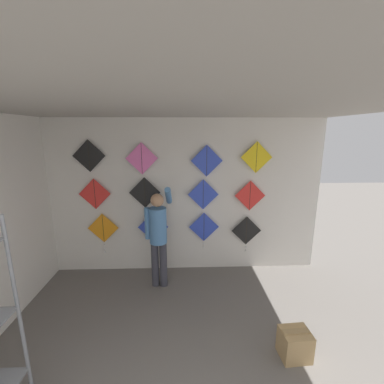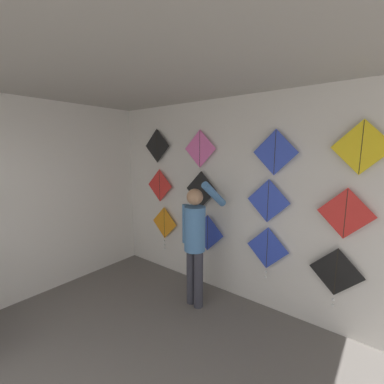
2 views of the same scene
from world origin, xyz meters
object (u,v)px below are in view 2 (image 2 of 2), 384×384
Objects in this scene: kite_0 at (164,225)px; kite_4 at (160,186)px; kite_6 at (268,201)px; kite_7 at (345,214)px; kite_2 at (267,250)px; kite_1 at (208,233)px; shopkeeper at (195,237)px; kite_9 at (200,149)px; kite_5 at (201,190)px; kite_3 at (336,274)px; kite_11 at (362,147)px; kite_8 at (157,146)px; kite_10 at (275,152)px.

kite_4 is at bearing 179.41° from kite_0.
kite_7 is (0.85, 0.00, -0.03)m from kite_6.
kite_2 is (1.84, 0.00, 0.01)m from kite_0.
kite_1 is 1.00× the size of kite_4.
kite_6 reaches higher than kite_7.
kite_9 is (-0.29, 0.49, 1.15)m from shopkeeper.
kite_5 is at bearing 180.00° from kite_6.
kite_11 is at bearing 0.35° from kite_3.
kite_2 is 1.03m from kite_7.
kite_9 is at bearing 0.08° from kite_0.
kite_0 is at bearing -179.98° from kite_11.
kite_9 is (-0.15, 0.00, 1.25)m from kite_1.
kite_8 is (-0.14, 0.00, 1.35)m from kite_0.
kite_6 is 1.14m from kite_11.
kite_1 is 1.00× the size of kite_9.
kite_1 is at bearing 179.98° from kite_3.
kite_4 is at bearing 180.00° from kite_1.
kite_4 is at bearing 163.70° from shopkeeper.
kite_9 is at bearing 180.00° from kite_11.
kite_8 is at bearing 164.44° from shopkeeper.
kite_11 is at bearing 0.04° from kite_2.
kite_8 is at bearing 180.00° from kite_5.
kite_9 is (-1.07, 0.00, 0.65)m from kite_6.
kite_9 is 1.99m from kite_11.
kite_2 is 0.64m from kite_6.
kite_8 is at bearing 180.00° from kite_10.
kite_0 is 1.38× the size of kite_6.
shopkeeper is 1.17m from kite_0.
kite_10 reaches higher than kite_2.
kite_11 is (1.84, 0.00, 1.27)m from kite_1.
kite_2 is at bearing -178.90° from kite_10.
kite_8 is at bearing 180.00° from kite_7.
kite_6 is 1.00× the size of kite_8.
kite_8 is 2.88m from kite_11.
kite_6 is (1.82, 0.00, 0.65)m from kite_0.
kite_3 is (1.58, 0.49, -0.22)m from shopkeeper.
kite_9 is (0.85, 0.00, 0.62)m from kite_4.
shopkeeper is 1.75m from kite_7.
kite_4 is at bearing 180.00° from kite_11.
kite_6 is 1.25m from kite_9.
kite_8 is 1.00× the size of kite_9.
kite_8 reaches higher than kite_11.
kite_0 is 3.04m from kite_11.
kite_11 reaches higher than kite_5.
kite_0 is 1.38× the size of kite_1.
kite_7 is at bearing 0.00° from kite_5.
kite_2 is 1.00× the size of kite_3.
kite_10 reaches higher than kite_1.
kite_9 is at bearing 0.00° from kite_8.
kite_1 is 1.00× the size of kite_10.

